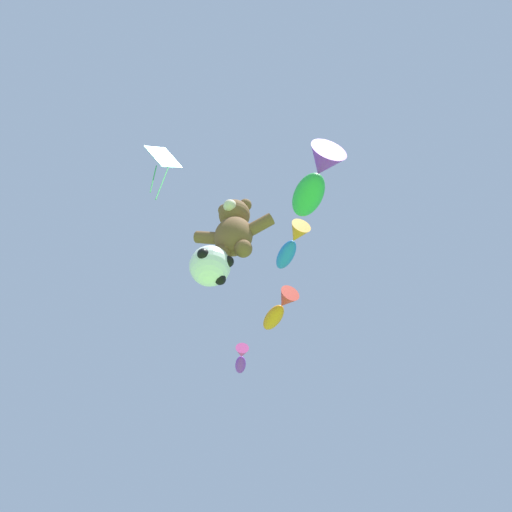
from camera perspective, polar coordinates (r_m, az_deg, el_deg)
teddy_bear_kite at (r=14.99m, az=-2.25°, el=2.69°), size 2.21×0.97×2.24m
soccer_ball_kite at (r=14.10m, az=-4.58°, el=-0.99°), size 1.13×1.13×1.04m
fish_kite_emerald at (r=17.15m, az=5.99°, el=7.67°), size 2.21×2.57×1.11m
fish_kite_cobalt at (r=19.17m, az=3.58°, el=1.18°), size 1.68×1.95×0.67m
fish_kite_tangerine at (r=20.77m, az=2.37°, el=-5.29°), size 1.85×1.97×0.72m
fish_kite_violet at (r=22.65m, az=-1.50°, el=-10.23°), size 1.00×1.58×0.52m
diamond_kite at (r=18.57m, az=-9.29°, el=9.44°), size 0.89×1.13×3.33m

